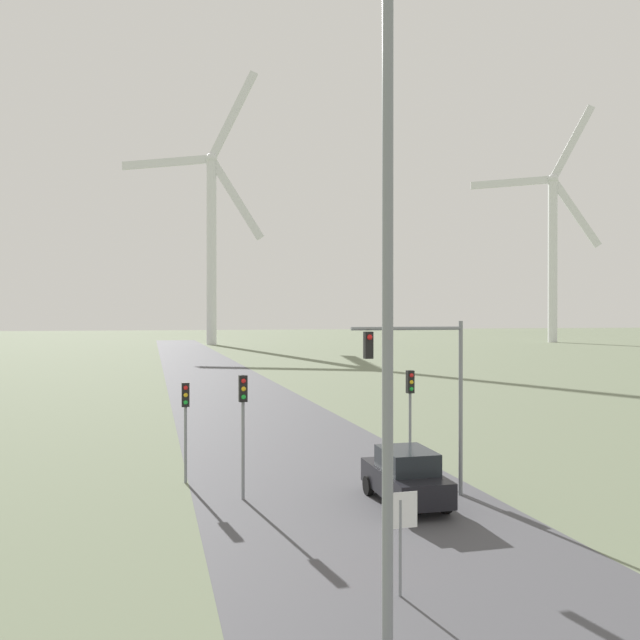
{
  "coord_description": "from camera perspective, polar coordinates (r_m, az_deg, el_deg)",
  "views": [
    {
      "loc": [
        -6.34,
        -2.4,
        6.18
      ],
      "look_at": [
        0.0,
        20.94,
        6.07
      ],
      "focal_mm": 35.0,
      "sensor_mm": 36.0,
      "label": 1
    }
  ],
  "objects": [
    {
      "name": "road_surface",
      "position": [
        51.17,
        -8.03,
        -6.67
      ],
      "size": [
        10.0,
        240.0,
        0.01
      ],
      "color": "#47474C",
      "rests_on": "ground"
    },
    {
      "name": "streetlamp",
      "position": [
        10.07,
        6.21,
        7.8
      ],
      "size": [
        3.74,
        0.32,
        12.24
      ],
      "color": "gray",
      "rests_on": "ground"
    },
    {
      "name": "stop_sign_near",
      "position": [
        14.6,
        7.35,
        -17.98
      ],
      "size": [
        0.81,
        0.07,
        2.31
      ],
      "color": "gray",
      "rests_on": "ground"
    },
    {
      "name": "traffic_light_post_near_left",
      "position": [
        21.46,
        -7.05,
        -8.04
      ],
      "size": [
        0.28,
        0.34,
        4.21
      ],
      "color": "gray",
      "rests_on": "ground"
    },
    {
      "name": "traffic_light_post_near_right",
      "position": [
        25.2,
        8.25,
        -7.05
      ],
      "size": [
        0.28,
        0.34,
        4.06
      ],
      "color": "gray",
      "rests_on": "ground"
    },
    {
      "name": "traffic_light_post_mid_left",
      "position": [
        23.96,
        -12.19,
        -7.98
      ],
      "size": [
        0.28,
        0.34,
        3.74
      ],
      "color": "gray",
      "rests_on": "ground"
    },
    {
      "name": "traffic_light_mast_overhead",
      "position": [
        21.6,
        9.51,
        -4.81
      ],
      "size": [
        4.06,
        0.35,
        6.05
      ],
      "color": "gray",
      "rests_on": "ground"
    },
    {
      "name": "car_approaching",
      "position": [
        21.4,
        7.83,
        -13.99
      ],
      "size": [
        1.94,
        4.16,
        1.83
      ],
      "color": "black",
      "rests_on": "ground"
    },
    {
      "name": "wind_turbine_left",
      "position": [
        142.87,
        -9.89,
        8.37
      ],
      "size": [
        30.59,
        13.97,
        60.75
      ],
      "color": "silver",
      "rests_on": "ground"
    },
    {
      "name": "wind_turbine_center",
      "position": [
        164.3,
        20.5,
        6.91
      ],
      "size": [
        28.57,
        13.13,
        57.87
      ],
      "color": "silver",
      "rests_on": "ground"
    }
  ]
}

